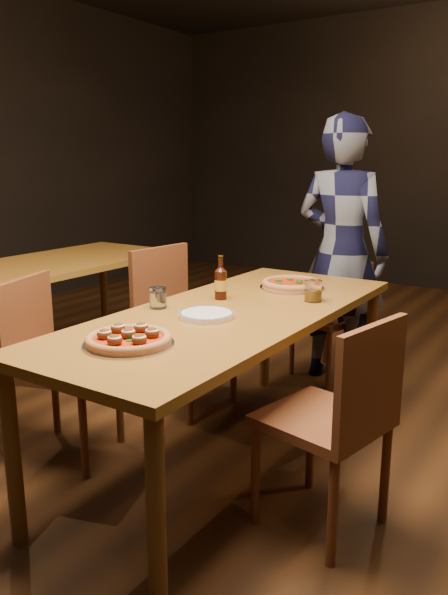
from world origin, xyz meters
The scene contains 15 objects.
ground centered at (0.00, 0.00, 0.00)m, with size 9.00×9.00×0.00m, color black.
room_shell centered at (0.00, 0.00, 1.86)m, with size 9.00×9.00×9.00m.
table_main centered at (0.00, 0.00, 0.68)m, with size 0.80×2.00×0.75m.
table_left centered at (-1.70, 0.30, 0.68)m, with size 0.80×2.00×0.75m.
chair_main_nw centered at (-0.70, -0.36, 0.46)m, with size 0.43×0.43×0.91m, color brown, non-canonical shape.
chair_main_sw centered at (-0.57, 0.43, 0.48)m, with size 0.45×0.45×0.96m, color brown, non-canonical shape.
chair_main_e centered at (0.55, -0.20, 0.45)m, with size 0.42×0.42×0.90m, color brown, non-canonical shape.
chair_end centered at (-0.07, 1.31, 0.41)m, with size 0.38×0.38×0.82m, color brown, non-canonical shape.
pizza_meatball centered at (-0.04, -0.62, 0.77)m, with size 0.34×0.34×0.06m.
pizza_margherita centered at (0.02, 0.57, 0.77)m, with size 0.34×0.34×0.04m.
plate_stack centered at (-0.02, -0.16, 0.76)m, with size 0.24×0.24×0.02m, color white.
beer_bottle centered at (-0.16, 0.16, 0.83)m, with size 0.06×0.06×0.21m.
water_glass centered at (-0.30, -0.14, 0.80)m, with size 0.08×0.08×0.10m, color white.
amber_glass centered at (0.24, 0.36, 0.80)m, with size 0.08×0.08×0.10m, color #8F5610.
diner centered at (0.00, 1.30, 0.84)m, with size 0.61×0.40×1.69m, color black.
Camera 1 is at (1.36, -2.12, 1.41)m, focal length 35.00 mm.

